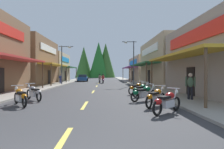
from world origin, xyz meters
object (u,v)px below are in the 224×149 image
pedestrian_by_shop (61,78)px  rider_cruising_trailing (100,79)px  parked_car_curbside (83,78)px  motorcycle_parked_left_1 (20,96)px  motorcycle_parked_right_1 (156,97)px  streetlamp_right (132,56)px  motorcycle_parked_right_4 (137,88)px  motorcycle_parked_left_2 (34,92)px  motorcycle_parked_right_3 (141,90)px  motorcycle_parked_right_2 (144,93)px  rider_cruising_lead (103,79)px  pedestrian_browsing (190,85)px  motorcycle_parked_right_0 (167,102)px  streetlamp_left (64,59)px

pedestrian_by_shop → rider_cruising_trailing: bearing=132.2°
rider_cruising_trailing → parked_car_curbside: bearing=34.9°
motorcycle_parked_left_1 → rider_cruising_trailing: size_ratio=0.81×
motorcycle_parked_right_1 → parked_car_curbside: parked_car_curbside is taller
rider_cruising_trailing → pedestrian_by_shop: (-5.91, -2.97, 0.23)m
streetlamp_right → rider_cruising_trailing: (-4.57, 5.87, -3.33)m
motorcycle_parked_right_4 → motorcycle_parked_left_2: size_ratio=1.01×
motorcycle_parked_right_3 → parked_car_curbside: 25.18m
streetlamp_right → pedestrian_by_shop: streetlamp_right is taller
parked_car_curbside → motorcycle_parked_left_2: bearing=176.5°
motorcycle_parked_right_4 → motorcycle_parked_left_2: same height
motorcycle_parked_right_2 → motorcycle_parked_right_4: size_ratio=1.14×
motorcycle_parked_left_2 → rider_cruising_lead: bearing=-55.8°
pedestrian_browsing → parked_car_curbside: pedestrian_browsing is taller
motorcycle_parked_left_2 → motorcycle_parked_right_0: bearing=-162.1°
motorcycle_parked_right_3 → motorcycle_parked_left_1: bearing=159.1°
rider_cruising_lead → pedestrian_browsing: pedestrian_browsing is taller
rider_cruising_lead → parked_car_curbside: (-4.19, 7.08, 0.03)m
motorcycle_parked_right_3 → motorcycle_parked_left_2: same height
streetlamp_left → pedestrian_by_shop: (-0.99, 2.02, -2.77)m
streetlamp_left → motorcycle_parked_right_1: 18.95m
motorcycle_parked_right_4 → parked_car_curbside: (-7.06, 22.57, 0.20)m
motorcycle_parked_right_2 → rider_cruising_lead: (-2.66, 19.08, 0.17)m
motorcycle_parked_left_1 → rider_cruising_lead: size_ratio=0.81×
motorcycle_parked_left_1 → motorcycle_parked_right_4: bearing=-93.9°
streetlamp_right → motorcycle_parked_left_1: 17.68m
motorcycle_parked_right_3 → motorcycle_parked_right_4: 1.59m
motorcycle_parked_right_2 → streetlamp_left: bearing=87.0°
motorcycle_parked_right_1 → rider_cruising_lead: 21.02m
motorcycle_parked_right_0 → rider_cruising_trailing: size_ratio=0.79×
motorcycle_parked_right_0 → motorcycle_parked_right_2: same height
streetlamp_left → pedestrian_browsing: bearing=-54.5°
streetlamp_right → motorcycle_parked_left_2: 16.16m
motorcycle_parked_left_2 → rider_cruising_trailing: rider_cruising_trailing is taller
rider_cruising_lead → rider_cruising_trailing: size_ratio=1.00×
motorcycle_parked_right_0 → motorcycle_parked_right_3: bearing=49.7°
motorcycle_parked_left_2 → pedestrian_browsing: 9.48m
motorcycle_parked_right_3 → rider_cruising_lead: (-2.89, 17.08, 0.17)m
motorcycle_parked_right_3 → motorcycle_parked_left_1: same height
motorcycle_parked_right_0 → pedestrian_by_shop: 22.32m
motorcycle_parked_right_4 → motorcycle_parked_left_2: 7.57m
motorcycle_parked_right_3 → parked_car_curbside: size_ratio=0.36×
motorcycle_parked_right_0 → motorcycle_parked_left_1: bearing=123.3°
motorcycle_parked_right_2 → parked_car_curbside: size_ratio=0.43×
motorcycle_parked_right_4 → rider_cruising_trailing: rider_cruising_trailing is taller
motorcycle_parked_left_2 → streetlamp_right: bearing=-74.3°
motorcycle_parked_left_2 → streetlamp_left: bearing=-37.9°
pedestrian_browsing → motorcycle_parked_left_2: bearing=124.9°
streetlamp_right → motorcycle_parked_right_3: (-1.12, -12.09, -3.50)m
streetlamp_left → pedestrian_by_shop: bearing=116.0°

